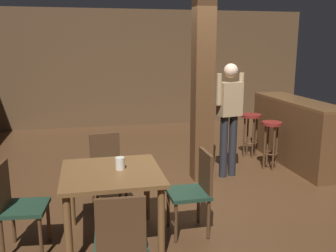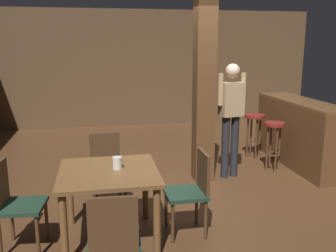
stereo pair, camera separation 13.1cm
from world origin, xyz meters
name	(u,v)px [view 1 (the left image)]	position (x,y,z in m)	size (l,w,h in m)	color
ground_plane	(202,190)	(0.00, 0.00, 0.00)	(10.80, 10.80, 0.00)	#4C301C
wall_back	(148,68)	(0.00, 4.50, 1.40)	(8.00, 0.10, 2.80)	brown
pillar	(203,86)	(0.13, 0.47, 1.40)	(0.28, 0.28, 2.80)	brown
dining_table	(112,182)	(-1.31, -1.09, 0.63)	(0.99, 0.99, 0.75)	brown
chair_south	(121,239)	(-1.31, -1.99, 0.51)	(0.44, 0.44, 0.89)	#1E3828
chair_west	(16,203)	(-2.23, -1.10, 0.51)	(0.46, 0.46, 0.89)	#1E3828
chair_east	(195,188)	(-0.44, -1.10, 0.51)	(0.42, 0.42, 0.89)	#1E3828
chair_north	(107,166)	(-1.30, -0.16, 0.51)	(0.47, 0.47, 0.89)	#1E3828
napkin_cup	(120,163)	(-1.22, -1.04, 0.82)	(0.10, 0.10, 0.12)	silver
standing_person	(229,112)	(0.56, 0.48, 1.00)	(0.47, 0.26, 1.72)	tan
bar_counter	(292,132)	(1.83, 0.85, 0.55)	(0.56, 2.16, 1.09)	brown
bar_stool_near	(271,135)	(1.36, 0.65, 0.57)	(0.32, 0.32, 0.78)	maroon
bar_stool_mid	(251,125)	(1.33, 1.36, 0.58)	(0.36, 0.36, 0.78)	maroon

